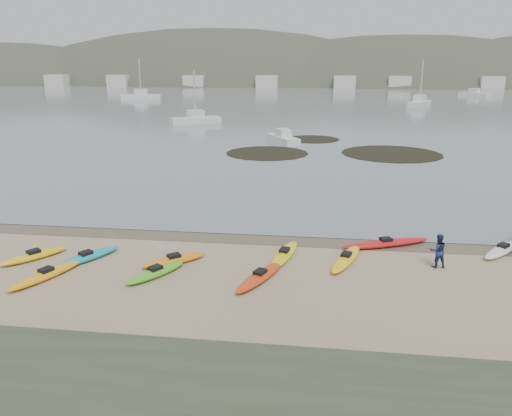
# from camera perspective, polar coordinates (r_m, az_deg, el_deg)

# --- Properties ---
(ground) EXTENTS (600.00, 600.00, 0.00)m
(ground) POSITION_cam_1_polar(r_m,az_deg,el_deg) (26.14, 0.00, -3.15)
(ground) COLOR tan
(ground) RESTS_ON ground
(wet_sand) EXTENTS (60.00, 60.00, 0.00)m
(wet_sand) POSITION_cam_1_polar(r_m,az_deg,el_deg) (25.86, -0.09, -3.37)
(wet_sand) COLOR brown
(wet_sand) RESTS_ON ground
(water) EXTENTS (1200.00, 1200.00, 0.00)m
(water) POSITION_cam_1_polar(r_m,az_deg,el_deg) (324.55, 7.02, 14.84)
(water) COLOR slate
(water) RESTS_ON ground
(kayaks) EXTENTS (24.33, 8.88, 0.34)m
(kayaks) POSITION_cam_1_polar(r_m,az_deg,el_deg) (22.68, -1.82, -5.86)
(kayaks) COLOR orange
(kayaks) RESTS_ON ground
(person_east) EXTENTS (0.84, 0.70, 1.55)m
(person_east) POSITION_cam_1_polar(r_m,az_deg,el_deg) (23.39, 20.07, -4.60)
(person_east) COLOR navy
(person_east) RESTS_ON ground
(kelp_mats) EXTENTS (21.04, 16.78, 0.04)m
(kelp_mats) POSITION_cam_1_polar(r_m,az_deg,el_deg) (51.54, 8.92, 6.52)
(kelp_mats) COLOR black
(kelp_mats) RESTS_ON water
(moored_boats) EXTENTS (88.86, 87.45, 1.27)m
(moored_boats) POSITION_cam_1_polar(r_m,az_deg,el_deg) (104.23, 5.09, 11.92)
(moored_boats) COLOR silver
(moored_boats) RESTS_ON ground
(far_hills) EXTENTS (550.00, 135.00, 80.00)m
(far_hills) POSITION_cam_1_polar(r_m,az_deg,el_deg) (222.75, 16.89, 9.44)
(far_hills) COLOR #384235
(far_hills) RESTS_ON ground
(far_town) EXTENTS (199.00, 5.00, 4.00)m
(far_town) POSITION_cam_1_polar(r_m,az_deg,el_deg) (169.58, 8.56, 14.04)
(far_town) COLOR beige
(far_town) RESTS_ON ground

